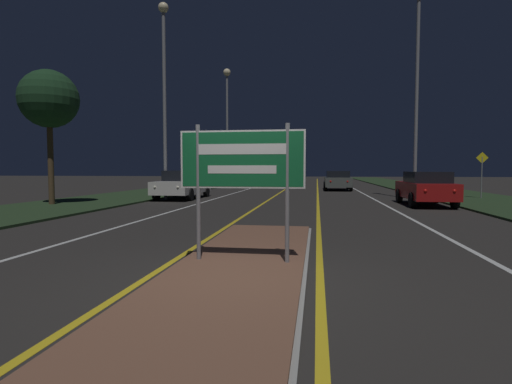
# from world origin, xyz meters

# --- Properties ---
(ground_plane) EXTENTS (160.00, 160.00, 0.00)m
(ground_plane) POSITION_xyz_m (0.00, 0.00, 0.00)
(ground_plane) COLOR #282623
(median_island) EXTENTS (2.13, 8.30, 0.10)m
(median_island) POSITION_xyz_m (0.00, 0.66, 0.04)
(median_island) COLOR #999993
(median_island) RESTS_ON ground_plane
(verge_left) EXTENTS (5.00, 100.00, 0.08)m
(verge_left) POSITION_xyz_m (-9.50, 20.00, 0.04)
(verge_left) COLOR #23381E
(verge_left) RESTS_ON ground_plane
(verge_right) EXTENTS (5.00, 100.00, 0.08)m
(verge_right) POSITION_xyz_m (9.50, 20.00, 0.04)
(verge_right) COLOR #23381E
(verge_right) RESTS_ON ground_plane
(centre_line_yellow_left) EXTENTS (0.12, 70.00, 0.01)m
(centre_line_yellow_left) POSITION_xyz_m (-1.26, 25.00, 0.00)
(centre_line_yellow_left) COLOR gold
(centre_line_yellow_left) RESTS_ON ground_plane
(centre_line_yellow_right) EXTENTS (0.12, 70.00, 0.01)m
(centre_line_yellow_right) POSITION_xyz_m (1.26, 25.00, 0.00)
(centre_line_yellow_right) COLOR gold
(centre_line_yellow_right) RESTS_ON ground_plane
(lane_line_white_left) EXTENTS (0.12, 70.00, 0.01)m
(lane_line_white_left) POSITION_xyz_m (-4.20, 25.00, 0.00)
(lane_line_white_left) COLOR silver
(lane_line_white_left) RESTS_ON ground_plane
(lane_line_white_right) EXTENTS (0.12, 70.00, 0.01)m
(lane_line_white_right) POSITION_xyz_m (4.20, 25.00, 0.00)
(lane_line_white_right) COLOR silver
(lane_line_white_right) RESTS_ON ground_plane
(edge_line_white_left) EXTENTS (0.10, 70.00, 0.01)m
(edge_line_white_left) POSITION_xyz_m (-7.20, 25.00, 0.00)
(edge_line_white_left) COLOR silver
(edge_line_white_left) RESTS_ON ground_plane
(edge_line_white_right) EXTENTS (0.10, 70.00, 0.01)m
(edge_line_white_right) POSITION_xyz_m (7.20, 25.00, 0.00)
(edge_line_white_right) COLOR silver
(edge_line_white_right) RESTS_ON ground_plane
(highway_sign) EXTENTS (2.04, 0.07, 2.22)m
(highway_sign) POSITION_xyz_m (0.00, 0.66, 1.66)
(highway_sign) COLOR gray
(highway_sign) RESTS_ON median_island
(streetlight_left_near) EXTENTS (0.53, 0.53, 10.11)m
(streetlight_left_near) POSITION_xyz_m (-6.64, 14.24, 6.44)
(streetlight_left_near) COLOR gray
(streetlight_left_near) RESTS_ON ground_plane
(streetlight_left_far) EXTENTS (0.61, 0.61, 9.97)m
(streetlight_left_far) POSITION_xyz_m (-6.30, 27.34, 6.85)
(streetlight_left_far) COLOR gray
(streetlight_left_far) RESTS_ON ground_plane
(streetlight_right_near) EXTENTS (0.53, 0.53, 10.81)m
(streetlight_right_near) POSITION_xyz_m (6.28, 16.25, 6.85)
(streetlight_right_near) COLOR gray
(streetlight_right_near) RESTS_ON ground_plane
(car_receding_0) EXTENTS (1.86, 4.36, 1.49)m
(car_receding_0) POSITION_xyz_m (5.92, 12.72, 0.78)
(car_receding_0) COLOR maroon
(car_receding_0) RESTS_ON ground_plane
(car_receding_1) EXTENTS (2.02, 4.83, 1.45)m
(car_receding_1) POSITION_xyz_m (2.74, 25.18, 0.76)
(car_receding_1) COLOR #4C514C
(car_receding_1) RESTS_ON ground_plane
(car_approaching_0) EXTENTS (2.01, 4.84, 1.52)m
(car_approaching_0) POSITION_xyz_m (-5.97, 15.08, 0.79)
(car_approaching_0) COLOR silver
(car_approaching_0) RESTS_ON ground_plane
(warning_sign) EXTENTS (0.60, 0.06, 2.41)m
(warning_sign) POSITION_xyz_m (9.73, 16.75, 1.53)
(warning_sign) COLOR gray
(warning_sign) RESTS_ON verge_right
(roadside_palm_left) EXTENTS (2.45, 2.45, 5.73)m
(roadside_palm_left) POSITION_xyz_m (-10.14, 9.99, 4.55)
(roadside_palm_left) COLOR #4C3823
(roadside_palm_left) RESTS_ON verge_left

